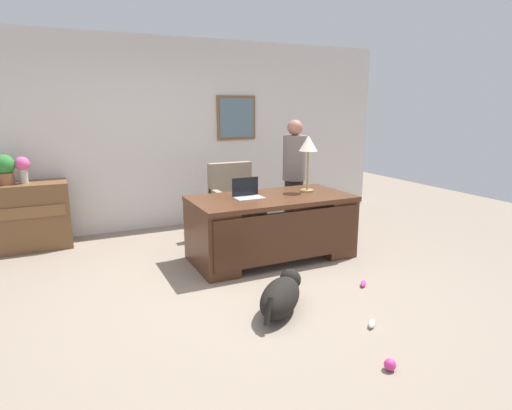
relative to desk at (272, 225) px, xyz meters
The scene contains 14 objects.
ground_plane 0.98m from the desk, 135.47° to the right, with size 12.00×12.00×0.00m, color gray.
back_wall 2.28m from the desk, 107.69° to the left, with size 7.00×0.16×2.70m.
desk is the anchor object (origin of this frame).
credenza 3.24m from the desk, 149.96° to the left, with size 1.41×0.50×0.83m.
armchair 0.92m from the desk, 95.54° to the left, with size 0.60×0.59×1.01m.
person_standing 1.20m from the desk, 47.22° to the left, with size 0.32×0.32×1.57m.
dog_lying 1.38m from the desk, 114.06° to the right, with size 0.66×0.66×0.30m.
laptop 0.49m from the desk, 165.23° to the left, with size 0.32×0.22×0.22m.
desk_lamp 1.02m from the desk, 10.36° to the left, with size 0.22×0.22×0.67m.
vase_with_flowers 3.11m from the desk, 147.76° to the left, with size 0.17×0.17×0.33m.
potted_plant 3.27m from the desk, 149.59° to the left, with size 0.24×0.24×0.36m.
dog_toy_ball 2.35m from the desk, 97.21° to the right, with size 0.08×0.08×0.08m, color #D8338C.
dog_toy_bone 1.82m from the desk, 90.21° to the right, with size 0.14×0.05×0.05m, color beige.
dog_toy_plush 1.25m from the desk, 67.61° to the right, with size 0.14×0.05×0.05m, color #D8338C.
Camera 1 is at (-1.59, -3.64, 1.76)m, focal length 30.15 mm.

